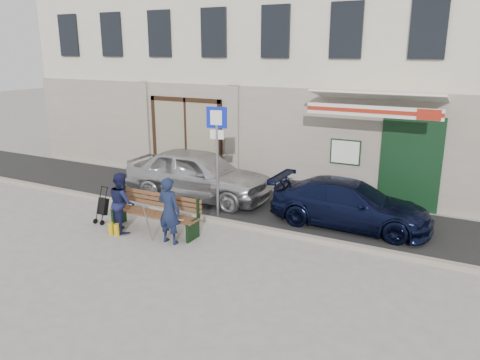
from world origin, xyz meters
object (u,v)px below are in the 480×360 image
Objects in this scene: woman at (122,202)px; stroller at (103,207)px; car_navy at (350,204)px; man at (169,211)px; bench at (153,213)px; car_silver at (198,174)px; parking_sign at (217,144)px.

woman reaches higher than stroller.
woman is (-4.81, -2.91, 0.16)m from car_navy.
stroller is (-0.85, 0.21, -0.33)m from woman.
car_navy is at bearing -112.31° from woman.
man is 1.68× the size of stroller.
bench is at bearing 122.03° from car_navy.
car_navy is 2.56× the size of man.
woman is 1.59× the size of stroller.
woman is at bearing -152.94° from bench.
parking_sign is (1.29, -1.07, 1.22)m from car_silver.
stroller is (-2.30, 0.28, -0.37)m from man.
bench is at bearing -131.01° from parking_sign.
car_silver is 3.33m from man.
bench is at bearing -173.09° from car_silver.
man is 1.06× the size of woman.
car_silver reaches higher than stroller.
car_navy is 5.62m from woman.
stroller is at bearing -4.92° from man.
parking_sign is 2.39m from bench.
car_navy is (4.57, -0.12, -0.17)m from car_silver.
parking_sign is 2.36m from man.
woman reaches higher than car_navy.
woman reaches higher than bench.
stroller is at bearing 22.70° from woman.
car_silver reaches higher than woman.
car_silver is 3.05m from stroller.
man is 2.35m from stroller.
parking_sign is at bearing -90.34° from man.
parking_sign reaches higher than car_silver.
parking_sign reaches higher than car_navy.
bench is 2.59× the size of stroller.
man is 1.45m from woman.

